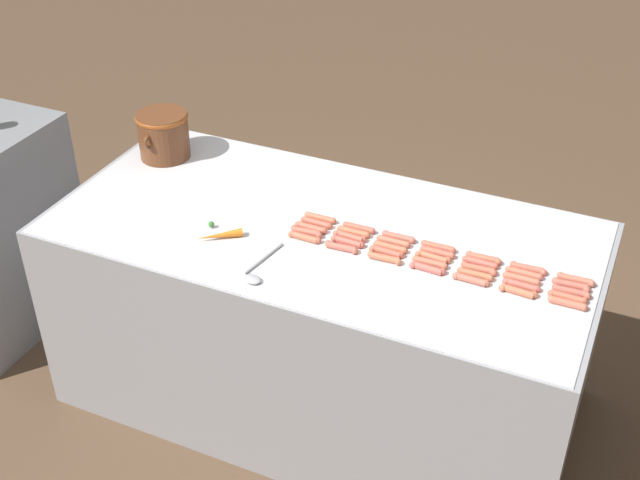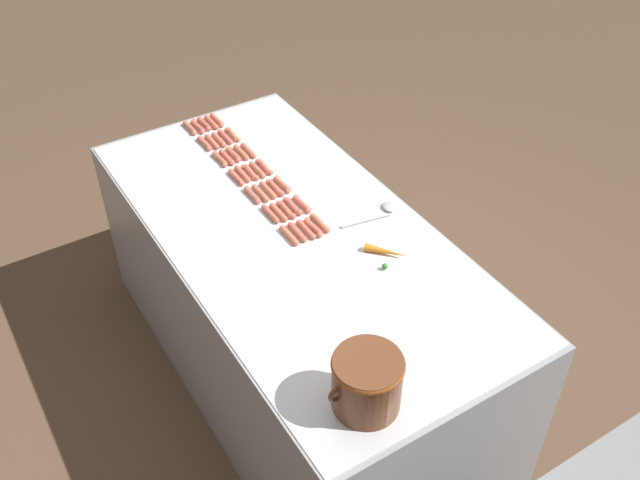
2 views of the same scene
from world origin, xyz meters
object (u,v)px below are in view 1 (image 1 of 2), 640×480
at_px(hot_dog_6, 304,237).
at_px(hot_dog_9, 475,274).
at_px(hot_dog_26, 353,232).
at_px(hot_dog_5, 341,247).
at_px(hot_dog_3, 427,268).
at_px(hot_dog_13, 306,232).
at_px(hot_dog_4, 384,258).
at_px(hot_dog_16, 479,269).
at_px(hot_dog_24, 438,252).
at_px(hot_dog_1, 518,291).
at_px(hot_dog_17, 433,257).
at_px(hot_dog_8, 521,285).
at_px(hot_dog_27, 316,223).
at_px(hot_dog_20, 311,228).
at_px(hot_dog_14, 571,292).
at_px(hot_dog_7, 567,297).
at_px(hot_dog_2, 471,280).
at_px(hot_dog_15, 521,279).
at_px(hot_dog_31, 438,247).
at_px(hot_dog_33, 359,228).
at_px(bean_pot, 163,133).
at_px(hot_dog_18, 390,247).
at_px(hot_dog_19, 350,237).
at_px(hot_dog_0, 568,303).
at_px(hot_dog_25, 393,242).
at_px(hot_dog_12, 348,242).
at_px(hot_dog_28, 576,280).
at_px(hot_dog_21, 571,285).
at_px(hot_dog_22, 524,273).
at_px(hot_dog_10, 430,263).
at_px(serving_spoon, 256,272).
at_px(hot_dog_11, 387,252).
at_px(carrot, 219,235).
at_px(hot_dog_30, 484,258).
at_px(hot_dog_29, 528,268).

bearing_deg(hot_dog_6, hot_dog_9, -87.02).
bearing_deg(hot_dog_26, hot_dog_5, 178.58).
distance_m(hot_dog_3, hot_dog_13, 0.48).
bearing_deg(hot_dog_13, hot_dog_4, -97.09).
distance_m(hot_dog_16, hot_dog_24, 0.17).
height_order(hot_dog_1, hot_dog_17, same).
bearing_deg(hot_dog_8, hot_dog_27, 84.87).
distance_m(hot_dog_9, hot_dog_20, 0.64).
relative_size(hot_dog_13, hot_dog_14, 1.00).
height_order(hot_dog_7, hot_dog_17, same).
bearing_deg(hot_dog_17, hot_dog_2, -114.97).
relative_size(hot_dog_15, hot_dog_31, 1.00).
relative_size(hot_dog_33, bean_pot, 0.47).
relative_size(hot_dog_18, hot_dog_33, 1.00).
relative_size(hot_dog_4, hot_dog_19, 1.00).
distance_m(hot_dog_0, bean_pot, 1.81).
relative_size(hot_dog_14, hot_dog_25, 1.00).
relative_size(hot_dog_12, hot_dog_28, 1.00).
height_order(hot_dog_0, hot_dog_8, same).
distance_m(hot_dog_2, hot_dog_21, 0.34).
relative_size(hot_dog_1, hot_dog_22, 1.00).
height_order(hot_dog_10, serving_spoon, hot_dog_10).
bearing_deg(hot_dog_8, hot_dog_22, 5.00).
xyz_separation_m(hot_dog_25, hot_dog_28, (0.04, -0.65, 0.00)).
xyz_separation_m(hot_dog_22, hot_dog_24, (0.00, 0.31, 0.00)).
relative_size(hot_dog_8, hot_dog_18, 1.00).
xyz_separation_m(hot_dog_11, serving_spoon, (-0.29, 0.37, -0.00)).
bearing_deg(hot_dog_9, hot_dog_6, 92.98).
xyz_separation_m(hot_dog_11, hot_dog_13, (0.00, 0.32, 0.00)).
distance_m(hot_dog_6, hot_dog_16, 0.64).
relative_size(hot_dog_9, hot_dog_10, 1.00).
distance_m(hot_dog_8, carrot, 1.09).
height_order(hot_dog_20, hot_dog_30, same).
xyz_separation_m(hot_dog_6, hot_dog_9, (0.03, -0.63, 0.00)).
relative_size(hot_dog_7, hot_dog_29, 1.00).
distance_m(hot_dog_13, hot_dog_28, 0.97).
xyz_separation_m(hot_dog_26, hot_dog_28, (0.04, -0.80, 0.00)).
bearing_deg(hot_dog_16, hot_dog_12, 93.86).
distance_m(hot_dog_1, hot_dog_25, 0.49).
distance_m(hot_dog_14, hot_dog_15, 0.17).
xyz_separation_m(hot_dog_10, hot_dog_24, (0.07, -0.01, 0.00)).
relative_size(hot_dog_18, serving_spoon, 0.48).
relative_size(hot_dog_15, hot_dog_26, 1.00).
xyz_separation_m(hot_dog_14, hot_dog_16, (0.00, 0.32, 0.00)).
height_order(hot_dog_1, hot_dog_28, same).
bearing_deg(carrot, hot_dog_18, -72.68).
relative_size(hot_dog_12, hot_dog_20, 1.00).
xyz_separation_m(hot_dog_5, hot_dog_25, (0.11, -0.16, 0.00)).
distance_m(hot_dog_0, hot_dog_15, 0.18).
height_order(hot_dog_9, hot_dog_26, same).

